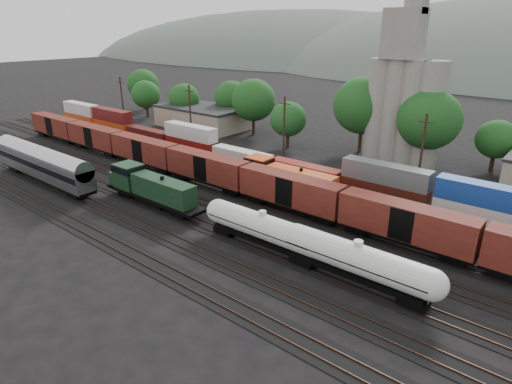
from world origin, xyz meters
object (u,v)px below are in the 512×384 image
Objects in this scene: passenger_coach at (43,162)px; orange_locomotive at (283,177)px; tank_car_a at (262,228)px; grain_silo at (403,100)px; green_locomotive at (149,186)px.

orange_locomotive is (31.52, 20.00, -0.89)m from passenger_coach.
grain_silo is at bearing 91.82° from tank_car_a.
grain_silo is (18.63, 41.00, 8.58)m from green_locomotive.
tank_car_a is 0.56× the size of grain_silo.
green_locomotive is 0.98× the size of orange_locomotive.
passenger_coach is at bearing -165.68° from green_locomotive.
green_locomotive is 0.71× the size of passenger_coach.
tank_car_a is 17.00m from orange_locomotive.
passenger_coach is 0.86× the size of grain_silo.
passenger_coach is 60.31m from grain_silo.
green_locomotive reaches higher than tank_car_a.
green_locomotive is 0.61× the size of grain_silo.
passenger_coach is (-39.52, -5.00, 0.93)m from tank_car_a.
passenger_coach is (-19.58, -5.00, 0.79)m from green_locomotive.
green_locomotive is at bearing 180.00° from tank_car_a.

